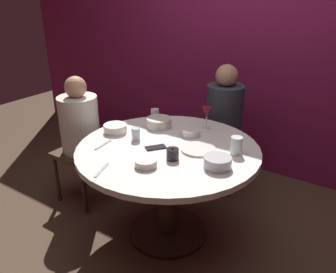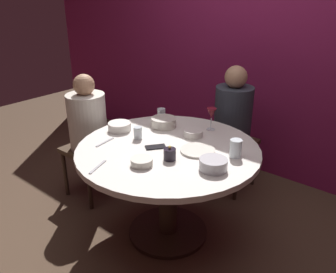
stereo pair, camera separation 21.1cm
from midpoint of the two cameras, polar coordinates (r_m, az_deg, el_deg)
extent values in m
plane|color=#4C3828|center=(2.79, -2.24, -15.53)|extent=(8.00, 8.00, 0.00)
cube|color=maroon|center=(3.45, 11.98, 15.42)|extent=(6.00, 0.10, 2.60)
cylinder|color=silver|center=(2.41, -2.51, -2.23)|extent=(1.27, 1.27, 0.04)
cylinder|color=#332319|center=(2.59, -2.37, -9.56)|extent=(0.14, 0.14, 0.69)
cylinder|color=#2D2116|center=(2.78, -2.25, -15.29)|extent=(0.60, 0.60, 0.03)
cube|color=#3F2D1E|center=(3.08, -15.81, -2.58)|extent=(0.40, 0.40, 0.04)
cylinder|color=beige|center=(2.98, -16.35, 1.88)|extent=(0.32, 0.32, 0.48)
sphere|color=tan|center=(2.88, -17.06, 7.75)|extent=(0.18, 0.18, 0.18)
cylinder|color=#332319|center=(3.21, -19.63, -6.66)|extent=(0.04, 0.04, 0.43)
cylinder|color=#332319|center=(2.98, -15.59, -8.66)|extent=(0.04, 0.04, 0.43)
cylinder|color=#332319|center=(3.39, -15.14, -4.40)|extent=(0.04, 0.04, 0.43)
cylinder|color=#332319|center=(3.17, -11.00, -6.08)|extent=(0.04, 0.04, 0.43)
cube|color=#3F2D1E|center=(3.22, 7.09, -0.64)|extent=(0.40, 0.40, 0.04)
cylinder|color=#2D333D|center=(3.12, 7.33, 3.89)|extent=(0.33, 0.33, 0.50)
sphere|color=tan|center=(3.02, 7.66, 9.89)|extent=(0.19, 0.19, 0.19)
cylinder|color=#332319|center=(3.52, 5.72, -2.56)|extent=(0.04, 0.04, 0.43)
cylinder|color=#332319|center=(3.26, 2.85, -4.75)|extent=(0.04, 0.04, 0.43)
cylinder|color=#332319|center=(3.40, 10.77, -3.93)|extent=(0.04, 0.04, 0.43)
cylinder|color=#332319|center=(3.12, 8.22, -6.35)|extent=(0.04, 0.04, 0.43)
cylinder|color=black|center=(2.21, -1.97, -2.97)|extent=(0.08, 0.08, 0.08)
sphere|color=#F9D159|center=(2.19, -1.99, -1.80)|extent=(0.02, 0.02, 0.02)
cylinder|color=silver|center=(2.72, 4.09, 1.39)|extent=(0.06, 0.06, 0.01)
cylinder|color=silver|center=(2.70, 4.12, 2.34)|extent=(0.01, 0.01, 0.09)
cone|color=maroon|center=(2.67, 4.17, 4.04)|extent=(0.08, 0.08, 0.08)
cylinder|color=beige|center=(2.35, 2.43, -2.14)|extent=(0.24, 0.24, 0.01)
cube|color=black|center=(2.39, -4.57, -1.87)|extent=(0.14, 0.15, 0.01)
cylinder|color=#B7B7BC|center=(2.13, 5.37, -4.27)|extent=(0.17, 0.17, 0.07)
cylinder|color=beige|center=(2.15, -6.49, -4.40)|extent=(0.14, 0.14, 0.05)
cylinder|color=beige|center=(2.73, -3.69, 2.27)|extent=(0.20, 0.20, 0.07)
cylinder|color=silver|center=(2.58, 1.41, 0.66)|extent=(0.14, 0.14, 0.05)
cylinder|color=silver|center=(2.68, -10.86, 1.31)|extent=(0.18, 0.18, 0.06)
cylinder|color=silver|center=(2.52, -7.72, 0.37)|extent=(0.06, 0.06, 0.09)
cylinder|color=silver|center=(2.89, -4.26, 3.63)|extent=(0.07, 0.07, 0.09)
cylinder|color=silver|center=(2.30, 8.63, -1.53)|extent=(0.08, 0.08, 0.12)
cube|color=#B7B7BC|center=(2.16, -13.68, -5.46)|extent=(0.07, 0.18, 0.01)
cube|color=#B7B7BC|center=(2.49, -13.03, -1.37)|extent=(0.04, 0.18, 0.01)
camera|label=1|loc=(0.11, -92.55, -1.11)|focal=37.03mm
camera|label=2|loc=(0.11, 87.45, 1.11)|focal=37.03mm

